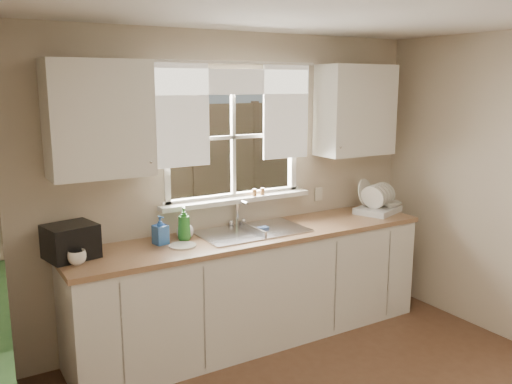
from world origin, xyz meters
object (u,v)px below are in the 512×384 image
dish_rack (377,204)px  cup (77,258)px  soap_bottle_a (184,223)px  black_appliance (71,241)px

dish_rack → cup: 2.73m
dish_rack → soap_bottle_a: dish_rack is taller
dish_rack → cup: dish_rack is taller
black_appliance → dish_rack: bearing=-13.9°
soap_bottle_a → black_appliance: bearing=-163.2°
dish_rack → cup: bearing=-178.6°
soap_bottle_a → black_appliance: 0.84m
dish_rack → black_appliance: dish_rack is taller
dish_rack → soap_bottle_a: (-1.89, 0.09, 0.05)m
soap_bottle_a → cup: (-0.84, -0.15, -0.08)m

